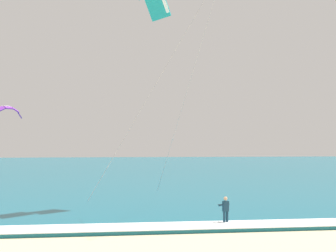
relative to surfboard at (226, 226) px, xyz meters
The scene contains 5 objects.
sea 58.39m from the surfboard, 90.69° to the left, with size 200.00×120.00×0.20m, color #146075.
surf_foam 0.96m from the surfboard, 138.95° to the right, with size 200.00×2.08×0.04m, color white.
surfboard is the anchor object (origin of this frame).
kitesurfer 0.91m from the surfboard, 110.02° to the left, with size 0.64×0.63×1.69m.
kite_distant 34.14m from the surfboard, 126.72° to the left, with size 3.25×3.12×1.48m.
Camera 1 is at (-5.14, -6.14, 4.68)m, focal length 41.71 mm.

